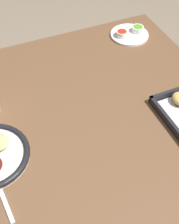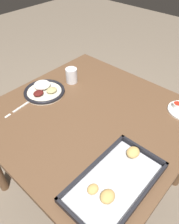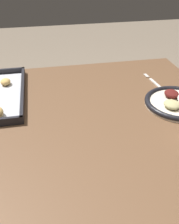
% 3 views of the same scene
% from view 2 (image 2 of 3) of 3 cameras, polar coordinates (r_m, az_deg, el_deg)
% --- Properties ---
extents(ground_plane, '(8.00, 8.00, 0.00)m').
position_cam_2_polar(ground_plane, '(1.73, 0.28, -18.47)').
color(ground_plane, '#7A6B59').
extents(dining_table, '(0.99, 1.02, 0.71)m').
position_cam_2_polar(dining_table, '(1.24, 0.38, -4.29)').
color(dining_table, brown).
rests_on(dining_table, ground_plane).
extents(dinner_plate, '(0.25, 0.25, 0.05)m').
position_cam_2_polar(dinner_plate, '(1.35, -11.77, 5.51)').
color(dinner_plate, beige).
rests_on(dinner_plate, dining_table).
extents(fork, '(0.21, 0.03, 0.00)m').
position_cam_2_polar(fork, '(1.28, -17.12, 1.48)').
color(fork, silver).
rests_on(fork, dining_table).
extents(baking_tray, '(0.42, 0.24, 0.04)m').
position_cam_2_polar(baking_tray, '(0.91, 6.80, -17.43)').
color(baking_tray, black).
rests_on(baking_tray, dining_table).
extents(drinking_cup, '(0.07, 0.07, 0.09)m').
position_cam_2_polar(drinking_cup, '(1.40, -4.73, 9.49)').
color(drinking_cup, white).
rests_on(drinking_cup, dining_table).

